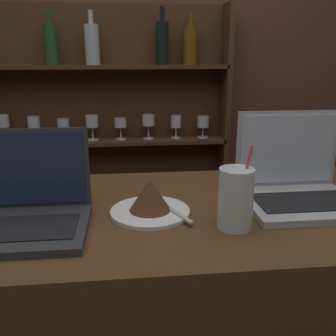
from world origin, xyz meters
name	(u,v)px	position (x,y,z in m)	size (l,w,h in m)	color
back_wall	(129,60)	(0.00, 1.65, 1.35)	(7.00, 0.06, 2.70)	brown
back_shelf	(109,144)	(-0.13, 1.57, 0.88)	(1.39, 0.18, 1.65)	#472D19
laptop_near	(22,208)	(-0.26, 0.24, 1.04)	(0.30, 0.24, 0.22)	#333338
laptop_far	(297,184)	(0.43, 0.33, 1.04)	(0.30, 0.25, 0.24)	#ADADB2
cake_plate	(150,200)	(0.03, 0.28, 1.03)	(0.20, 0.20, 0.09)	white
water_glass	(236,198)	(0.22, 0.19, 1.07)	(0.08, 0.08, 0.19)	silver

